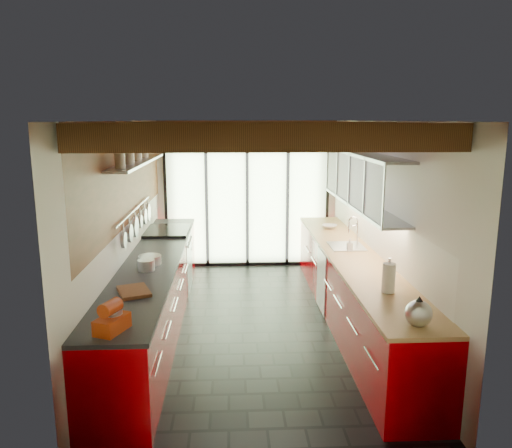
# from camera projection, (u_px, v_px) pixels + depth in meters

# --- Properties ---
(ground) EXTENTS (5.50, 5.50, 0.00)m
(ground) POSITION_uv_depth(u_px,v_px,m) (254.00, 324.00, 6.52)
(ground) COLOR black
(ground) RESTS_ON ground
(room_shell) EXTENTS (5.50, 5.50, 5.50)m
(room_shell) POSITION_uv_depth(u_px,v_px,m) (254.00, 199.00, 6.18)
(room_shell) COLOR silver
(room_shell) RESTS_ON ground
(ceiling_beams) EXTENTS (3.14, 5.06, 4.90)m
(ceiling_beams) POSITION_uv_depth(u_px,v_px,m) (253.00, 132.00, 6.39)
(ceiling_beams) COLOR #593316
(ceiling_beams) RESTS_ON ground
(glass_door) EXTENTS (2.95, 0.10, 2.90)m
(glass_door) POSITION_uv_depth(u_px,v_px,m) (247.00, 175.00, 8.82)
(glass_door) COLOR #C6EAAD
(glass_door) RESTS_ON ground
(left_counter) EXTENTS (0.68, 5.00, 0.92)m
(left_counter) POSITION_uv_depth(u_px,v_px,m) (155.00, 292.00, 6.36)
(left_counter) COLOR #A80005
(left_counter) RESTS_ON ground
(range_stove) EXTENTS (0.66, 0.90, 0.97)m
(range_stove) POSITION_uv_depth(u_px,v_px,m) (169.00, 260.00, 7.78)
(range_stove) COLOR silver
(range_stove) RESTS_ON ground
(right_counter) EXTENTS (0.68, 5.00, 0.92)m
(right_counter) POSITION_uv_depth(u_px,v_px,m) (352.00, 288.00, 6.49)
(right_counter) COLOR #A80005
(right_counter) RESTS_ON ground
(sink_assembly) EXTENTS (0.45, 0.52, 0.43)m
(sink_assembly) POSITION_uv_depth(u_px,v_px,m) (347.00, 244.00, 6.78)
(sink_assembly) COLOR silver
(sink_assembly) RESTS_ON right_counter
(upper_cabinets_right) EXTENTS (0.34, 3.00, 3.00)m
(upper_cabinets_right) POSITION_uv_depth(u_px,v_px,m) (363.00, 180.00, 6.51)
(upper_cabinets_right) COLOR silver
(upper_cabinets_right) RESTS_ON ground
(left_wall_fixtures) EXTENTS (0.28, 2.60, 0.96)m
(left_wall_fixtures) POSITION_uv_depth(u_px,v_px,m) (138.00, 185.00, 6.33)
(left_wall_fixtures) COLOR silver
(left_wall_fixtures) RESTS_ON ground
(stand_mixer) EXTENTS (0.27, 0.34, 0.27)m
(stand_mixer) POSITION_uv_depth(u_px,v_px,m) (112.00, 319.00, 4.06)
(stand_mixer) COLOR #B8380E
(stand_mixer) RESTS_ON left_counter
(pot_large) EXTENTS (0.23, 0.23, 0.13)m
(pot_large) POSITION_uv_depth(u_px,v_px,m) (146.00, 265.00, 5.71)
(pot_large) COLOR silver
(pot_large) RESTS_ON left_counter
(pot_small) EXTENTS (0.30, 0.30, 0.10)m
(pot_small) POSITION_uv_depth(u_px,v_px,m) (150.00, 260.00, 5.97)
(pot_small) COLOR silver
(pot_small) RESTS_ON left_counter
(cutting_board) EXTENTS (0.41, 0.47, 0.03)m
(cutting_board) POSITION_uv_depth(u_px,v_px,m) (134.00, 291.00, 4.97)
(cutting_board) COLOR brown
(cutting_board) RESTS_ON left_counter
(kettle) EXTENTS (0.27, 0.30, 0.27)m
(kettle) POSITION_uv_depth(u_px,v_px,m) (419.00, 312.00, 4.17)
(kettle) COLOR silver
(kettle) RESTS_ON right_counter
(paper_towel) EXTENTS (0.14, 0.14, 0.36)m
(paper_towel) POSITION_uv_depth(u_px,v_px,m) (389.00, 278.00, 4.96)
(paper_towel) COLOR white
(paper_towel) RESTS_ON right_counter
(soap_bottle) EXTENTS (0.08, 0.08, 0.16)m
(soap_bottle) POSITION_uv_depth(u_px,v_px,m) (350.00, 245.00, 6.57)
(soap_bottle) COLOR silver
(soap_bottle) RESTS_ON right_counter
(bowl) EXTENTS (0.31, 0.31, 0.06)m
(bowl) POSITION_uv_depth(u_px,v_px,m) (329.00, 227.00, 7.93)
(bowl) COLOR silver
(bowl) RESTS_ON right_counter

